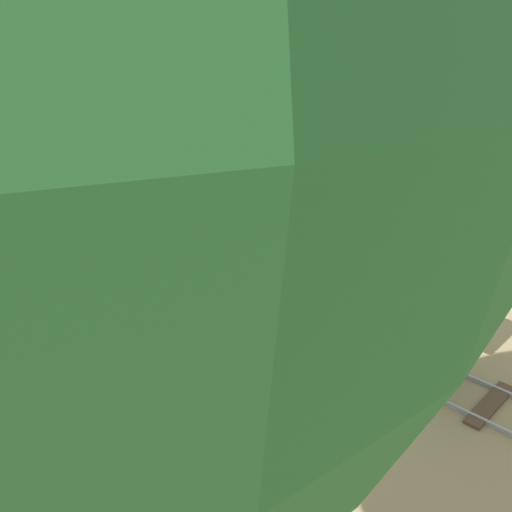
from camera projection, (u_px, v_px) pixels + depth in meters
ground_plane at (265, 303)px, 6.15m from camera, size 60.00×60.00×0.00m
track at (263, 301)px, 6.17m from camera, size 0.73×6.05×0.04m
locomotive at (204, 241)px, 6.66m from camera, size 0.69×1.45×0.96m
passenger_car at (326, 295)px, 5.43m from camera, size 0.79×2.35×0.97m
conductor_person at (276, 197)px, 6.79m from camera, size 0.30×0.30×1.62m
park_bench at (58, 327)px, 4.84m from camera, size 1.32×0.48×0.82m
oak_tree_distant at (9, 74)px, 1.21m from camera, size 2.31×2.31×3.99m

